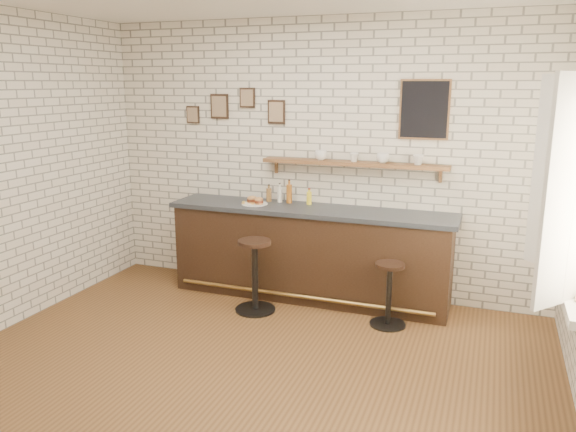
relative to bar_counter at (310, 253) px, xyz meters
name	(u,v)px	position (x,y,z in m)	size (l,w,h in m)	color
ground	(247,367)	(0.01, -1.70, -0.51)	(5.00, 5.00, 0.00)	brown
bar_counter	(310,253)	(0.00, 0.00, 0.00)	(3.10, 0.65, 1.01)	black
sandwich_plate	(255,204)	(-0.63, -0.04, 0.51)	(0.28, 0.28, 0.01)	white
ciabatta_sandwich	(255,200)	(-0.62, -0.04, 0.55)	(0.24, 0.18, 0.07)	tan
potato_chips	(253,203)	(-0.65, -0.04, 0.52)	(0.25, 0.20, 0.00)	gold
bitters_bottle_brown	(269,194)	(-0.54, 0.16, 0.58)	(0.06, 0.06, 0.19)	brown
bitters_bottle_white	(280,194)	(-0.41, 0.16, 0.59)	(0.06, 0.06, 0.22)	silver
bitters_bottle_amber	(289,193)	(-0.30, 0.16, 0.61)	(0.06, 0.06, 0.26)	#915117
condiment_bottle_yellow	(309,198)	(-0.06, 0.16, 0.58)	(0.06, 0.06, 0.18)	yellow
bar_stool_left	(255,273)	(-0.41, -0.56, -0.10)	(0.42, 0.42, 0.76)	black
bar_stool_right	(389,292)	(0.96, -0.45, -0.17)	(0.35, 0.35, 0.64)	black
wall_shelf	(353,164)	(0.41, 0.20, 0.97)	(2.00, 0.18, 0.18)	brown
shelf_cup_a	(321,155)	(0.05, 0.20, 1.05)	(0.13, 0.13, 0.11)	white
shelf_cup_b	(354,157)	(0.42, 0.20, 1.04)	(0.10, 0.10, 0.09)	white
shelf_cup_c	(383,158)	(0.72, 0.20, 1.05)	(0.13, 0.13, 0.10)	white
shelf_cup_d	(418,160)	(1.08, 0.20, 1.04)	(0.11, 0.11, 0.10)	white
back_wall_decor	(340,109)	(0.24, 0.28, 1.54)	(2.96, 0.02, 0.56)	black
window_sill	(574,290)	(2.41, -1.40, 0.39)	(0.20, 1.35, 0.06)	white
book_lower	(576,295)	(2.39, -1.62, 0.44)	(0.18, 0.25, 0.02)	tan
book_upper	(575,290)	(2.39, -1.59, 0.45)	(0.16, 0.21, 0.02)	tan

